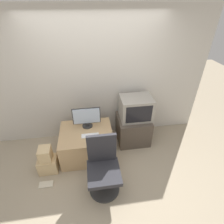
% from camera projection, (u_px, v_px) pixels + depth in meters
% --- Properties ---
extents(ground_plane, '(12.00, 12.00, 0.00)m').
position_uv_depth(ground_plane, '(107.00, 180.00, 3.03)').
color(ground_plane, tan).
extents(wall_back, '(4.40, 0.05, 2.60)m').
position_uv_depth(wall_back, '(97.00, 80.00, 3.39)').
color(wall_back, beige).
rests_on(wall_back, ground_plane).
extents(desk, '(0.98, 0.81, 0.55)m').
position_uv_depth(desk, '(87.00, 143.00, 3.40)').
color(desk, tan).
rests_on(desk, ground_plane).
extents(side_stand, '(0.65, 0.62, 0.58)m').
position_uv_depth(side_stand, '(133.00, 129.00, 3.73)').
color(side_stand, '#4C4238').
rests_on(side_stand, ground_plane).
extents(main_monitor, '(0.52, 0.20, 0.41)m').
position_uv_depth(main_monitor, '(87.00, 117.00, 3.28)').
color(main_monitor, '#2D2D2D').
rests_on(main_monitor, desk).
extents(keyboard, '(0.31, 0.11, 0.01)m').
position_uv_depth(keyboard, '(90.00, 135.00, 3.16)').
color(keyboard, white).
rests_on(keyboard, desk).
extents(mouse, '(0.06, 0.04, 0.03)m').
position_uv_depth(mouse, '(102.00, 135.00, 3.16)').
color(mouse, silver).
rests_on(mouse, desk).
extents(crt_tv, '(0.62, 0.47, 0.46)m').
position_uv_depth(crt_tv, '(136.00, 108.00, 3.46)').
color(crt_tv, gray).
rests_on(crt_tv, side_stand).
extents(office_chair, '(0.50, 0.50, 0.98)m').
position_uv_depth(office_chair, '(103.00, 168.00, 2.71)').
color(office_chair, '#333333').
rests_on(office_chair, ground_plane).
extents(cardboard_box_lower, '(0.33, 0.26, 0.29)m').
position_uv_depth(cardboard_box_lower, '(48.00, 164.00, 3.13)').
color(cardboard_box_lower, '#D1B27F').
rests_on(cardboard_box_lower, ground_plane).
extents(cardboard_box_upper, '(0.20, 0.23, 0.25)m').
position_uv_depth(cardboard_box_upper, '(45.00, 154.00, 2.98)').
color(cardboard_box_upper, '#D1B27F').
rests_on(cardboard_box_upper, cardboard_box_lower).
extents(book, '(0.23, 0.12, 0.02)m').
position_uv_depth(book, '(46.00, 184.00, 2.95)').
color(book, beige).
rests_on(book, ground_plane).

